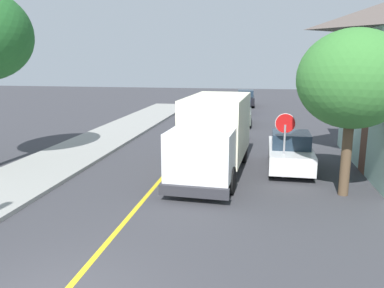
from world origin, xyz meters
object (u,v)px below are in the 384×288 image
object	(u,v)px
parked_car_near	(227,129)
parked_car_mid	(239,114)
parked_car_furthest	(246,99)
parked_car_far	(240,105)
street_tree_far_side	(353,80)
box_truck	(214,132)
parked_van_across	(290,152)
stop_sign	(285,133)

from	to	relation	value
parked_car_near	parked_car_mid	distance (m)	6.59
parked_car_mid	parked_car_furthest	world-z (taller)	same
parked_car_far	street_tree_far_side	xyz separation A→B (m)	(4.82, -21.16, 3.28)
parked_car_near	street_tree_far_side	size ratio (longest dim) A/B	0.76
box_truck	street_tree_far_side	world-z (taller)	street_tree_far_side
parked_car_mid	parked_car_far	distance (m)	6.19
parked_car_near	parked_van_across	xyz separation A→B (m)	(3.24, -5.29, 0.00)
parked_car_mid	parked_car_furthest	distance (m)	11.94
parked_van_across	street_tree_far_side	size ratio (longest dim) A/B	0.77
box_truck	parked_car_near	bearing A→B (deg)	90.23
parked_car_far	parked_car_furthest	distance (m)	5.76
box_truck	parked_car_near	xyz separation A→B (m)	(-0.03, 6.36, -0.97)
box_truck	parked_car_far	world-z (taller)	box_truck
parked_car_far	street_tree_far_side	size ratio (longest dim) A/B	0.77
parked_car_near	parked_car_furthest	distance (m)	18.53
parked_van_across	street_tree_far_side	bearing A→B (deg)	-61.60
parked_van_across	street_tree_far_side	distance (m)	4.82
parked_car_mid	street_tree_far_side	size ratio (longest dim) A/B	0.77
parked_car_near	parked_car_far	bearing A→B (deg)	89.57
parked_car_near	parked_car_furthest	xyz separation A→B (m)	(0.34, 18.53, 0.00)
parked_car_mid	stop_sign	world-z (taller)	stop_sign
stop_sign	parked_car_far	bearing A→B (deg)	98.20
parked_car_mid	parked_van_across	xyz separation A→B (m)	(2.90, -11.87, 0.00)
parked_car_mid	parked_van_across	distance (m)	12.22
parked_car_far	parked_van_across	distance (m)	18.33
street_tree_far_side	box_truck	bearing A→B (deg)	157.48
box_truck	street_tree_far_side	distance (m)	5.78
parked_car_furthest	stop_sign	size ratio (longest dim) A/B	1.68
parked_car_near	stop_sign	distance (m)	7.34
box_truck	stop_sign	xyz separation A→B (m)	(2.87, -0.30, 0.09)
parked_car_furthest	parked_van_across	bearing A→B (deg)	-83.05
parked_car_mid	parked_car_furthest	xyz separation A→B (m)	(-0.00, 11.94, 0.00)
parked_car_far	parked_van_across	size ratio (longest dim) A/B	1.00
parked_car_mid	box_truck	bearing A→B (deg)	-91.40
box_truck	parked_car_mid	distance (m)	12.98
parked_car_mid	parked_car_furthest	size ratio (longest dim) A/B	1.00
parked_car_furthest	parked_van_across	xyz separation A→B (m)	(2.90, -23.81, 0.00)
parked_car_near	parked_car_far	distance (m)	12.77
parked_car_furthest	street_tree_far_side	size ratio (longest dim) A/B	0.77
parked_car_near	parked_car_furthest	size ratio (longest dim) A/B	0.99
box_truck	stop_sign	size ratio (longest dim) A/B	2.76
parked_van_across	stop_sign	xyz separation A→B (m)	(-0.35, -1.37, 1.06)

